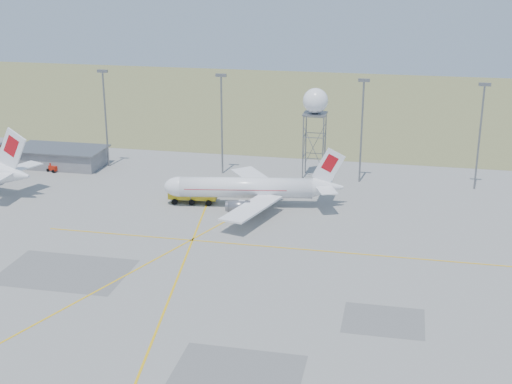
% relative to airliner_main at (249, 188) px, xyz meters
% --- Properties ---
extents(ground, '(400.00, 400.00, 0.00)m').
position_rel_airliner_main_xyz_m(ground, '(0.32, -47.69, -3.36)').
color(ground, '#979792').
rests_on(ground, ground).
extents(grass_strip, '(400.00, 120.00, 0.03)m').
position_rel_airliner_main_xyz_m(grass_strip, '(0.32, 92.31, -3.34)').
color(grass_strip, olive).
rests_on(grass_strip, ground).
extents(building_grey, '(19.00, 10.00, 3.90)m').
position_rel_airliner_main_xyz_m(building_grey, '(-44.68, 16.31, -1.38)').
color(building_grey, gray).
rests_on(building_grey, ground).
extents(mast_a, '(2.20, 0.50, 20.50)m').
position_rel_airliner_main_xyz_m(mast_a, '(-34.68, 18.31, 8.71)').
color(mast_a, slate).
rests_on(mast_a, ground).
extents(mast_b, '(2.20, 0.50, 20.50)m').
position_rel_airliner_main_xyz_m(mast_b, '(-9.68, 18.31, 8.71)').
color(mast_b, slate).
rests_on(mast_b, ground).
extents(mast_c, '(2.20, 0.50, 20.50)m').
position_rel_airliner_main_xyz_m(mast_c, '(18.32, 18.31, 8.71)').
color(mast_c, slate).
rests_on(mast_c, ground).
extents(mast_d, '(2.20, 0.50, 20.50)m').
position_rel_airliner_main_xyz_m(mast_d, '(40.32, 18.31, 8.71)').
color(mast_d, slate).
rests_on(mast_d, ground).
extents(airliner_main, '(32.11, 30.87, 10.95)m').
position_rel_airliner_main_xyz_m(airliner_main, '(0.00, 0.00, 0.00)').
color(airliner_main, white).
rests_on(airliner_main, ground).
extents(radar_tower, '(4.98, 4.98, 18.02)m').
position_rel_airliner_main_xyz_m(radar_tower, '(8.94, 20.10, 6.76)').
color(radar_tower, slate).
rests_on(radar_tower, ground).
extents(fire_truck, '(8.96, 4.14, 3.49)m').
position_rel_airliner_main_xyz_m(fire_truck, '(-10.13, -0.33, -1.68)').
color(fire_truck, gold).
rests_on(fire_truck, ground).
extents(baggage_tug, '(2.89, 2.67, 1.92)m').
position_rel_airliner_main_xyz_m(baggage_tug, '(-44.41, 12.32, -2.63)').
color(baggage_tug, '#AE1C0C').
rests_on(baggage_tug, ground).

